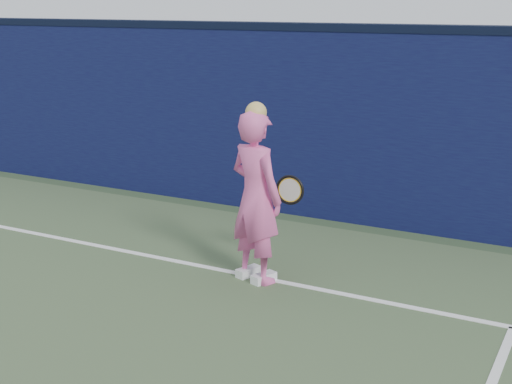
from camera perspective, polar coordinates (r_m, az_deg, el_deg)
The scene contains 4 objects.
backstop_wall at distance 10.52m, azimuth -4.10°, elevation 6.11°, with size 24.00×0.40×2.50m, color #0C0C36.
wall_cap at distance 10.40m, azimuth -4.24°, elevation 13.20°, with size 24.00×0.42×0.10m, color black.
player at distance 7.37m, azimuth 0.00°, elevation -0.37°, with size 0.77×0.63×1.91m.
racket at distance 7.68m, azimuth 2.55°, elevation 0.14°, with size 0.60×0.17×0.33m.
Camera 1 is at (5.48, -2.33, 2.89)m, focal length 50.00 mm.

